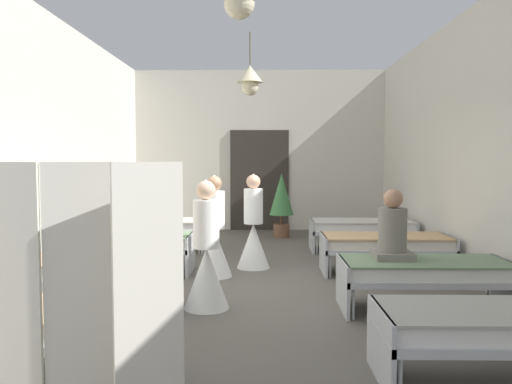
{
  "coord_description": "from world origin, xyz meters",
  "views": [
    {
      "loc": [
        0.11,
        -6.74,
        1.72
      ],
      "look_at": [
        0.0,
        0.21,
        1.27
      ],
      "focal_mm": 36.24,
      "sensor_mm": 36.0,
      "label": 1
    }
  ],
  "objects_px": {
    "bed_left_row_2": "(129,244)",
    "patient_seated_primary": "(393,233)",
    "bed_left_row_0": "(1,324)",
    "privacy_screen": "(79,306)",
    "bed_right_row_3": "(362,227)",
    "nurse_mid_aisle": "(253,234)",
    "bed_left_row_3": "(155,227)",
    "bed_right_row_2": "(386,244)",
    "nurse_far_aisle": "(214,240)",
    "bed_right_row_0": "(503,327)",
    "bed_left_row_1": "(85,271)",
    "bed_right_row_1": "(425,272)",
    "potted_plant": "(281,199)",
    "nurse_near_aisle": "(206,263)"
  },
  "relations": [
    {
      "from": "bed_left_row_2",
      "to": "patient_seated_primary",
      "type": "xyz_separation_m",
      "value": [
        3.51,
        -1.8,
        0.43
      ]
    },
    {
      "from": "bed_left_row_0",
      "to": "privacy_screen",
      "type": "xyz_separation_m",
      "value": [
        0.95,
        -0.92,
        0.41
      ]
    },
    {
      "from": "privacy_screen",
      "to": "bed_right_row_3",
      "type": "bearing_deg",
      "value": 51.79
    },
    {
      "from": "nurse_mid_aisle",
      "to": "patient_seated_primary",
      "type": "xyz_separation_m",
      "value": [
        1.64,
        -2.16,
        0.34
      ]
    },
    {
      "from": "bed_left_row_2",
      "to": "bed_left_row_3",
      "type": "height_order",
      "value": "same"
    },
    {
      "from": "bed_left_row_0",
      "to": "bed_right_row_2",
      "type": "bearing_deg",
      "value": 44.52
    },
    {
      "from": "bed_left_row_3",
      "to": "nurse_far_aisle",
      "type": "bearing_deg",
      "value": -58.5
    },
    {
      "from": "bed_left_row_3",
      "to": "patient_seated_primary",
      "type": "height_order",
      "value": "patient_seated_primary"
    },
    {
      "from": "bed_right_row_0",
      "to": "nurse_far_aisle",
      "type": "bearing_deg",
      "value": 125.65
    },
    {
      "from": "bed_right_row_0",
      "to": "bed_right_row_2",
      "type": "height_order",
      "value": "same"
    },
    {
      "from": "bed_left_row_2",
      "to": "patient_seated_primary",
      "type": "bearing_deg",
      "value": -27.17
    },
    {
      "from": "bed_left_row_1",
      "to": "patient_seated_primary",
      "type": "height_order",
      "value": "patient_seated_primary"
    },
    {
      "from": "bed_right_row_1",
      "to": "nurse_mid_aisle",
      "type": "height_order",
      "value": "nurse_mid_aisle"
    },
    {
      "from": "bed_left_row_1",
      "to": "privacy_screen",
      "type": "relative_size",
      "value": 1.12
    },
    {
      "from": "bed_right_row_0",
      "to": "bed_right_row_1",
      "type": "bearing_deg",
      "value": 90.0
    },
    {
      "from": "bed_right_row_2",
      "to": "potted_plant",
      "type": "distance_m",
      "value": 3.84
    },
    {
      "from": "nurse_far_aisle",
      "to": "potted_plant",
      "type": "height_order",
      "value": "nurse_far_aisle"
    },
    {
      "from": "bed_left_row_2",
      "to": "nurse_far_aisle",
      "type": "xyz_separation_m",
      "value": [
        1.32,
        -0.25,
        0.09
      ]
    },
    {
      "from": "bed_left_row_0",
      "to": "bed_right_row_1",
      "type": "xyz_separation_m",
      "value": [
        3.86,
        1.9,
        0.0
      ]
    },
    {
      "from": "bed_left_row_2",
      "to": "nurse_far_aisle",
      "type": "distance_m",
      "value": 1.35
    },
    {
      "from": "nurse_far_aisle",
      "to": "bed_left_row_0",
      "type": "bearing_deg",
      "value": 9.95
    },
    {
      "from": "bed_right_row_3",
      "to": "bed_right_row_2",
      "type": "bearing_deg",
      "value": -90.0
    },
    {
      "from": "bed_right_row_3",
      "to": "bed_right_row_1",
      "type": "bearing_deg",
      "value": -90.0
    },
    {
      "from": "bed_left_row_0",
      "to": "nurse_far_aisle",
      "type": "bearing_deg",
      "value": 69.6
    },
    {
      "from": "nurse_near_aisle",
      "to": "potted_plant",
      "type": "distance_m",
      "value": 5.51
    },
    {
      "from": "bed_left_row_0",
      "to": "bed_right_row_0",
      "type": "height_order",
      "value": "same"
    },
    {
      "from": "bed_left_row_1",
      "to": "nurse_mid_aisle",
      "type": "distance_m",
      "value": 2.93
    },
    {
      "from": "bed_right_row_0",
      "to": "bed_left_row_1",
      "type": "xyz_separation_m",
      "value": [
        -3.86,
        1.9,
        0.0
      ]
    },
    {
      "from": "nurse_near_aisle",
      "to": "nurse_mid_aisle",
      "type": "distance_m",
      "value": 2.27
    },
    {
      "from": "patient_seated_primary",
      "to": "bed_right_row_0",
      "type": "bearing_deg",
      "value": -80.06
    },
    {
      "from": "bed_left_row_1",
      "to": "bed_left_row_3",
      "type": "relative_size",
      "value": 1.0
    },
    {
      "from": "bed_left_row_2",
      "to": "privacy_screen",
      "type": "relative_size",
      "value": 1.12
    },
    {
      "from": "bed_right_row_3",
      "to": "privacy_screen",
      "type": "height_order",
      "value": "privacy_screen"
    },
    {
      "from": "bed_right_row_0",
      "to": "nurse_mid_aisle",
      "type": "height_order",
      "value": "nurse_mid_aisle"
    },
    {
      "from": "nurse_near_aisle",
      "to": "privacy_screen",
      "type": "distance_m",
      "value": 2.91
    },
    {
      "from": "bed_left_row_0",
      "to": "nurse_near_aisle",
      "type": "relative_size",
      "value": 1.28
    },
    {
      "from": "bed_left_row_2",
      "to": "potted_plant",
      "type": "height_order",
      "value": "potted_plant"
    },
    {
      "from": "bed_right_row_0",
      "to": "bed_left_row_1",
      "type": "distance_m",
      "value": 4.31
    },
    {
      "from": "bed_left_row_1",
      "to": "potted_plant",
      "type": "relative_size",
      "value": 1.36
    },
    {
      "from": "bed_left_row_2",
      "to": "bed_left_row_3",
      "type": "distance_m",
      "value": 1.9
    },
    {
      "from": "bed_right_row_2",
      "to": "bed_left_row_3",
      "type": "bearing_deg",
      "value": 153.82
    },
    {
      "from": "bed_right_row_1",
      "to": "privacy_screen",
      "type": "xyz_separation_m",
      "value": [
        -2.91,
        -2.82,
        0.41
      ]
    },
    {
      "from": "bed_right_row_2",
      "to": "nurse_near_aisle",
      "type": "xyz_separation_m",
      "value": [
        -2.48,
        -1.86,
        0.09
      ]
    },
    {
      "from": "bed_left_row_1",
      "to": "privacy_screen",
      "type": "distance_m",
      "value": 3.01
    },
    {
      "from": "nurse_mid_aisle",
      "to": "bed_right_row_3",
      "type": "bearing_deg",
      "value": -7.83
    },
    {
      "from": "bed_left_row_0",
      "to": "bed_left_row_2",
      "type": "xyz_separation_m",
      "value": [
        0.0,
        3.8,
        0.0
      ]
    },
    {
      "from": "bed_left_row_1",
      "to": "nurse_mid_aisle",
      "type": "xyz_separation_m",
      "value": [
        1.87,
        2.25,
        0.09
      ]
    },
    {
      "from": "bed_right_row_0",
      "to": "bed_right_row_1",
      "type": "height_order",
      "value": "same"
    },
    {
      "from": "bed_left_row_3",
      "to": "nurse_near_aisle",
      "type": "xyz_separation_m",
      "value": [
        1.38,
        -3.76,
        0.09
      ]
    },
    {
      "from": "bed_right_row_0",
      "to": "privacy_screen",
      "type": "xyz_separation_m",
      "value": [
        -2.91,
        -0.92,
        0.41
      ]
    }
  ]
}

